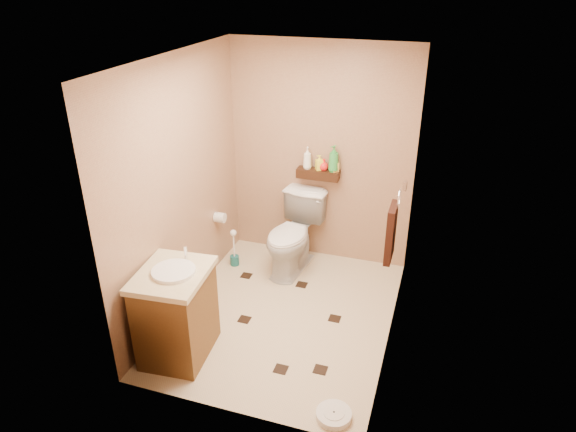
% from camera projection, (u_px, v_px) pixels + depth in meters
% --- Properties ---
extents(ground, '(2.50, 2.50, 0.00)m').
position_uv_depth(ground, '(284.00, 315.00, 4.95)').
color(ground, beige).
rests_on(ground, ground).
extents(wall_back, '(2.00, 0.04, 2.40)m').
position_uv_depth(wall_back, '(320.00, 156.00, 5.49)').
color(wall_back, tan).
rests_on(wall_back, ground).
extents(wall_front, '(2.00, 0.04, 2.40)m').
position_uv_depth(wall_front, '(224.00, 278.00, 3.35)').
color(wall_front, tan).
rests_on(wall_front, ground).
extents(wall_left, '(0.04, 2.50, 2.40)m').
position_uv_depth(wall_left, '(180.00, 188.00, 4.70)').
color(wall_left, tan).
rests_on(wall_left, ground).
extents(wall_right, '(0.04, 2.50, 2.40)m').
position_uv_depth(wall_right, '(401.00, 218.00, 4.15)').
color(wall_right, tan).
rests_on(wall_right, ground).
extents(ceiling, '(2.00, 2.50, 0.02)m').
position_uv_depth(ceiling, '(283.00, 59.00, 3.89)').
color(ceiling, silver).
rests_on(ceiling, wall_back).
extents(wall_shelf, '(0.46, 0.14, 0.10)m').
position_uv_depth(wall_shelf, '(318.00, 174.00, 5.50)').
color(wall_shelf, '#33160E').
rests_on(wall_shelf, wall_back).
extents(floor_accents, '(1.24, 1.37, 0.01)m').
position_uv_depth(floor_accents, '(287.00, 319.00, 4.89)').
color(floor_accents, black).
rests_on(floor_accents, ground).
extents(toilet, '(0.57, 0.88, 0.85)m').
position_uv_depth(toilet, '(293.00, 235.00, 5.52)').
color(toilet, white).
rests_on(toilet, ground).
extents(vanity, '(0.60, 0.71, 0.94)m').
position_uv_depth(vanity, '(176.00, 312.00, 4.30)').
color(vanity, brown).
rests_on(vanity, ground).
extents(bathroom_scale, '(0.28, 0.28, 0.05)m').
position_uv_depth(bathroom_scale, '(334.00, 415.00, 3.82)').
color(bathroom_scale, white).
rests_on(bathroom_scale, ground).
extents(toilet_brush, '(0.10, 0.10, 0.44)m').
position_uv_depth(toilet_brush, '(234.00, 253.00, 5.71)').
color(toilet_brush, '#175E5F').
rests_on(toilet_brush, ground).
extents(towel_ring, '(0.12, 0.30, 0.76)m').
position_uv_depth(towel_ring, '(392.00, 230.00, 4.50)').
color(towel_ring, silver).
rests_on(towel_ring, wall_right).
extents(toilet_paper, '(0.12, 0.11, 0.12)m').
position_uv_depth(toilet_paper, '(220.00, 217.00, 5.50)').
color(toilet_paper, white).
rests_on(toilet_paper, wall_left).
extents(bottle_a, '(0.11, 0.11, 0.23)m').
position_uv_depth(bottle_a, '(307.00, 158.00, 5.46)').
color(bottle_a, white).
rests_on(bottle_a, wall_shelf).
extents(bottle_b, '(0.10, 0.10, 0.16)m').
position_uv_depth(bottle_b, '(319.00, 163.00, 5.44)').
color(bottle_b, '#FFF935').
rests_on(bottle_b, wall_shelf).
extents(bottle_c, '(0.11, 0.11, 0.13)m').
position_uv_depth(bottle_c, '(324.00, 165.00, 5.43)').
color(bottle_c, red).
rests_on(bottle_c, wall_shelf).
extents(bottle_d, '(0.15, 0.15, 0.29)m').
position_uv_depth(bottle_d, '(334.00, 159.00, 5.37)').
color(bottle_d, green).
rests_on(bottle_d, wall_shelf).
extents(bottle_e, '(0.10, 0.10, 0.15)m').
position_uv_depth(bottle_e, '(335.00, 165.00, 5.39)').
color(bottle_e, '#ECC84E').
rests_on(bottle_e, wall_shelf).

